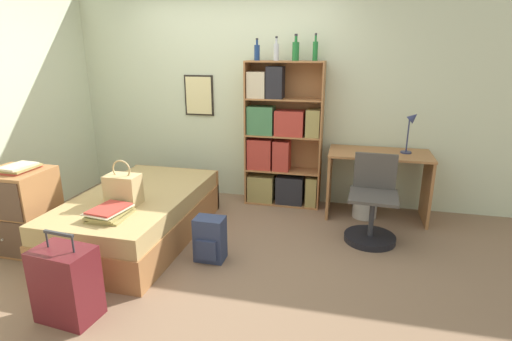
% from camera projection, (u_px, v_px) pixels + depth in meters
% --- Properties ---
extents(ground_plane, '(14.00, 14.00, 0.00)m').
position_uv_depth(ground_plane, '(199.00, 244.00, 3.97)').
color(ground_plane, '#84664C').
extents(wall_back, '(10.00, 0.09, 2.60)m').
position_uv_depth(wall_back, '(238.00, 96.00, 4.98)').
color(wall_back, beige).
rests_on(wall_back, ground_plane).
extents(bed, '(1.08, 1.89, 0.48)m').
position_uv_depth(bed, '(139.00, 215.00, 4.06)').
color(bed, '#A36B3D').
rests_on(bed, ground_plane).
extents(handbag, '(0.30, 0.20, 0.42)m').
position_uv_depth(handbag, '(123.00, 189.00, 3.67)').
color(handbag, tan).
rests_on(handbag, bed).
extents(book_stack_on_bed, '(0.33, 0.39, 0.09)m').
position_uv_depth(book_stack_on_bed, '(110.00, 213.00, 3.41)').
color(book_stack_on_bed, '#99894C').
rests_on(book_stack_on_bed, bed).
extents(suitcase, '(0.44, 0.32, 0.67)m').
position_uv_depth(suitcase, '(66.00, 284.00, 2.81)').
color(suitcase, '#5B191E').
rests_on(suitcase, ground_plane).
extents(dresser, '(0.56, 0.52, 0.79)m').
position_uv_depth(dresser, '(21.00, 210.00, 3.79)').
color(dresser, '#A36B3D').
rests_on(dresser, ground_plane).
extents(magazine_pile_on_dresser, '(0.28, 0.34, 0.06)m').
position_uv_depth(magazine_pile_on_dresser, '(18.00, 168.00, 3.67)').
color(magazine_pile_on_dresser, '#B2382D').
rests_on(magazine_pile_on_dresser, dresser).
extents(bookcase, '(0.91, 0.29, 1.73)m').
position_uv_depth(bookcase, '(279.00, 143.00, 4.82)').
color(bookcase, '#A36B3D').
rests_on(bookcase, ground_plane).
extents(bottle_green, '(0.06, 0.06, 0.25)m').
position_uv_depth(bottle_green, '(257.00, 52.00, 4.55)').
color(bottle_green, navy).
rests_on(bottle_green, bookcase).
extents(bottle_brown, '(0.06, 0.06, 0.26)m').
position_uv_depth(bottle_brown, '(276.00, 51.00, 4.49)').
color(bottle_brown, '#B7BCC1').
rests_on(bottle_brown, bookcase).
extents(bottle_clear, '(0.08, 0.08, 0.29)m').
position_uv_depth(bottle_clear, '(296.00, 51.00, 4.48)').
color(bottle_clear, '#1E6B2D').
rests_on(bottle_clear, bookcase).
extents(bottle_blue, '(0.06, 0.06, 0.30)m').
position_uv_depth(bottle_blue, '(315.00, 50.00, 4.46)').
color(bottle_blue, '#1E6B2D').
rests_on(bottle_blue, bookcase).
extents(desk, '(1.11, 0.58, 0.76)m').
position_uv_depth(desk, '(378.00, 173.00, 4.50)').
color(desk, '#A36B3D').
rests_on(desk, ground_plane).
extents(desk_lamp, '(0.16, 0.12, 0.47)m').
position_uv_depth(desk_lamp, '(412.00, 124.00, 4.31)').
color(desk_lamp, navy).
rests_on(desk_lamp, desk).
extents(desk_chair, '(0.51, 0.51, 0.86)m').
position_uv_depth(desk_chair, '(372.00, 214.00, 4.00)').
color(desk_chair, black).
rests_on(desk_chair, ground_plane).
extents(backpack, '(0.27, 0.22, 0.41)m').
position_uv_depth(backpack, '(210.00, 239.00, 3.62)').
color(backpack, '#2D3856').
rests_on(backpack, ground_plane).
extents(waste_bin, '(0.27, 0.27, 0.24)m').
position_uv_depth(waste_bin, '(365.00, 207.00, 4.59)').
color(waste_bin, '#B7B2A8').
rests_on(waste_bin, ground_plane).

